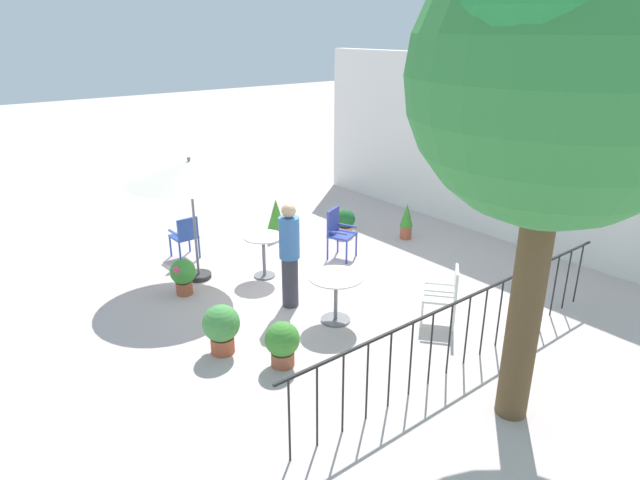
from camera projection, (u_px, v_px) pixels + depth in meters
ground_plane at (322, 286)px, 9.54m from camera, size 60.00×60.00×0.00m
villa_facade at (490, 147)px, 11.49m from camera, size 9.83×0.30×3.67m
terrace_railing at (468, 318)px, 7.09m from camera, size 0.03×6.02×1.01m
shade_tree at (568, 77)px, 5.04m from camera, size 3.01×2.87×5.19m
patio_umbrella_0 at (190, 172)px, 9.14m from camera, size 2.15×2.15×2.19m
cafe_table_0 at (336, 290)px, 8.22m from camera, size 0.82×0.82×0.74m
cafe_table_1 at (264, 249)px, 9.70m from camera, size 0.69×0.69×0.78m
patio_chair_0 at (338, 230)px, 10.54m from camera, size 0.59×0.62×0.96m
patio_chair_1 at (185, 234)px, 10.50m from camera, size 0.46×0.44×0.85m
patio_chair_2 at (445, 293)px, 8.14m from camera, size 0.67×0.66×0.91m
potted_plant_0 at (221, 326)px, 7.46m from camera, size 0.52×0.53×0.70m
potted_plant_1 at (407, 220)px, 11.53m from camera, size 0.28×0.28×0.77m
potted_plant_2 at (282, 342)px, 7.18m from camera, size 0.46×0.46×0.62m
potted_plant_3 at (346, 221)px, 11.81m from camera, size 0.41×0.41×0.55m
potted_plant_4 at (276, 218)px, 11.60m from camera, size 0.39×0.39×0.84m
potted_plant_5 at (183, 275)px, 9.12m from camera, size 0.43×0.43×0.62m
standing_person at (290, 254)px, 8.55m from camera, size 0.43×0.43×1.71m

